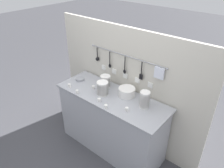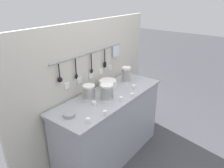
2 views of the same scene
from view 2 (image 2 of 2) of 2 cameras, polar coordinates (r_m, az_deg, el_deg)
ground_plane at (r=3.15m, az=-0.60°, el=-17.92°), size 20.00×20.00×0.00m
counter at (r=2.87m, az=-0.63°, el=-11.04°), size 1.58×0.57×0.91m
back_wall at (r=2.85m, az=-5.79°, el=-1.64°), size 2.38×0.09×1.76m
bowl_stack_short_front at (r=2.50m, az=-1.41°, el=-2.11°), size 0.15×0.15×0.19m
bowl_stack_tall_left at (r=2.99m, az=3.72°, el=2.46°), size 0.12×0.12×0.22m
bowl_stack_wide_centre at (r=2.54m, az=-6.03°, el=-2.08°), size 0.14×0.14×0.17m
plate_stack at (r=2.81m, az=-1.12°, el=-0.07°), size 0.22×0.22×0.11m
steel_mixing_bowl at (r=2.25m, az=-11.09°, el=-7.87°), size 0.13×0.13×0.03m
cup_back_right at (r=2.51m, az=2.42°, el=-3.88°), size 0.04×0.04×0.05m
cup_front_left at (r=2.12m, az=-6.29°, el=-9.43°), size 0.04×0.04×0.05m
cup_centre at (r=2.60m, az=5.27°, el=-2.91°), size 0.04×0.04×0.05m
cup_mid_row at (r=2.23m, az=-1.86°, el=-7.54°), size 0.04×0.04×0.05m
cup_back_left at (r=2.41m, az=-4.63°, el=-5.05°), size 0.04×0.04×0.05m
cup_front_right at (r=2.83m, az=5.71°, el=-0.68°), size 0.04×0.04×0.05m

